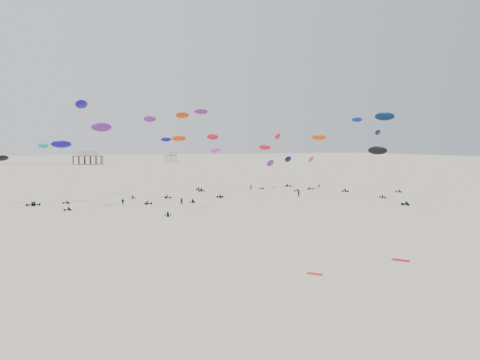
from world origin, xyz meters
name	(u,v)px	position (x,y,z in m)	size (l,w,h in m)	color
ground_plane	(142,178)	(0.00, 200.00, 0.00)	(900.00, 900.00, 0.00)	beige
pavilion_main	(88,159)	(-10.00, 350.00, 4.22)	(21.00, 13.00, 9.80)	brown
pavilion_small	(171,157)	(60.00, 380.00, 3.49)	(9.00, 7.00, 8.00)	brown
pier_fence	(9,165)	(-62.00, 350.00, 0.77)	(80.20, 0.20, 1.50)	black
rig_0	(291,163)	(38.15, 132.83, 8.34)	(6.47, 13.10, 13.12)	black
rig_1	(198,142)	(-2.65, 109.93, 15.60)	(7.42, 8.78, 24.59)	black
rig_2	(13,176)	(-47.27, 119.31, 7.17)	(9.71, 9.12, 13.53)	black
rig_3	(177,155)	(-13.93, 90.19, 12.64)	(7.79, 8.37, 22.24)	black
rig_4	(319,166)	(42.91, 122.96, 7.77)	(8.37, 16.34, 15.83)	black
rig_5	(217,167)	(7.00, 121.75, 8.31)	(6.54, 15.16, 17.53)	black
rig_6	(183,149)	(4.03, 147.72, 13.45)	(6.71, 15.93, 20.50)	black
rig_7	(167,165)	(-8.20, 121.72, 9.02)	(4.00, 8.15, 17.07)	black
rig_8	(388,129)	(40.18, 86.97, 18.78)	(5.78, 8.91, 23.19)	black
rig_9	(383,146)	(58.21, 110.15, 14.24)	(7.00, 8.42, 19.65)	black
rig_10	(62,151)	(-35.96, 119.16, 13.29)	(5.29, 4.85, 16.21)	black
rig_11	(39,178)	(-41.55, 120.04, 6.35)	(4.83, 11.89, 16.83)	black
rig_12	(210,151)	(9.60, 135.91, 12.84)	(9.09, 8.77, 18.62)	black
rig_13	(270,165)	(30.59, 134.24, 7.85)	(8.58, 6.64, 10.34)	black
rig_14	(269,154)	(36.42, 146.40, 11.16)	(7.02, 15.11, 17.20)	black
rig_15	(104,133)	(-23.86, 132.30, 18.09)	(10.52, 14.52, 22.96)	black
rig_16	(319,142)	(52.22, 137.83, 15.90)	(7.60, 10.92, 19.14)	black
rig_17	(381,157)	(43.63, 93.39, 11.53)	(6.53, 18.46, 18.91)	black
rig_18	(280,143)	(33.41, 132.25, 15.48)	(5.06, 16.68, 20.72)	black
rig_19	(365,143)	(47.60, 105.60, 15.45)	(4.24, 16.16, 25.55)	black
rig_20	(149,148)	(-15.66, 109.79, 14.10)	(4.37, 6.39, 22.29)	black
rig_21	(80,117)	(-32.35, 106.25, 21.17)	(6.83, 6.11, 25.39)	black
spectator_0	(182,205)	(-9.17, 103.47, 0.00)	(0.78, 0.54, 2.15)	black
spectator_1	(299,197)	(26.25, 106.96, 0.00)	(1.12, 0.65, 2.29)	black
spectator_2	(123,206)	(-22.80, 107.68, 0.00)	(1.24, 0.67, 2.10)	black
spectator_3	(251,190)	(22.06, 130.94, 0.00)	(0.72, 0.50, 1.98)	black
grounded_kite_a	(401,260)	(1.77, 38.81, 0.00)	(2.20, 0.90, 0.08)	#B80B1B
grounded_kite_b	(315,274)	(-11.90, 37.70, 0.00)	(1.80, 0.70, 0.07)	red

